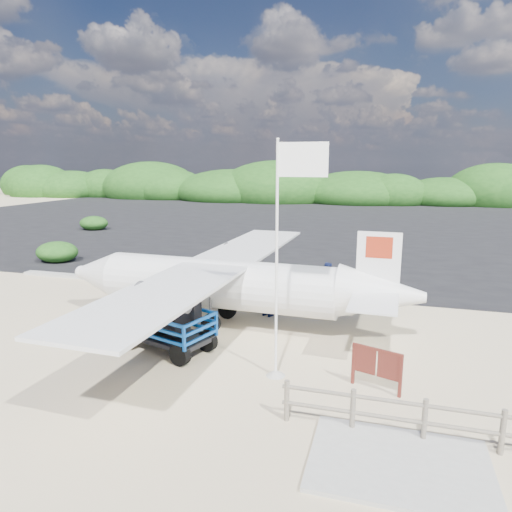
{
  "coord_description": "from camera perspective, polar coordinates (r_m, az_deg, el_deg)",
  "views": [
    {
      "loc": [
        5.02,
        -14.44,
        5.9
      ],
      "look_at": [
        -0.27,
        3.67,
        2.01
      ],
      "focal_mm": 32.0,
      "sensor_mm": 36.0,
      "label": 1
    }
  ],
  "objects": [
    {
      "name": "vegetation_band",
      "position": [
        69.87,
        12.17,
        6.56
      ],
      "size": [
        124.0,
        8.0,
        4.4
      ],
      "primitive_type": null,
      "color": "#B2B2B2",
      "rests_on": "ground"
    },
    {
      "name": "walkway_pad",
      "position": [
        10.31,
        17.46,
        -23.84
      ],
      "size": [
        3.5,
        2.5,
        0.1
      ],
      "primitive_type": null,
      "color": "#B2B2B2",
      "rests_on": "ground"
    },
    {
      "name": "crew_a",
      "position": [
        20.76,
        -6.72,
        -2.46
      ],
      "size": [
        0.68,
        0.5,
        1.73
      ],
      "primitive_type": "imported",
      "rotation": [
        0.0,
        0.0,
        3.0
      ],
      "color": "#121B45",
      "rests_on": "ground"
    },
    {
      "name": "flagpole",
      "position": [
        13.3,
        2.46,
        -14.7
      ],
      "size": [
        1.31,
        0.56,
        6.5
      ],
      "primitive_type": null,
      "rotation": [
        0.0,
        0.0,
        -0.01
      ],
      "color": "white",
      "rests_on": "ground"
    },
    {
      "name": "asphalt_apron",
      "position": [
        45.11,
        9.76,
        3.98
      ],
      "size": [
        90.0,
        50.0,
        0.04
      ],
      "primitive_type": null,
      "color": "#B2B2B2",
      "rests_on": "ground"
    },
    {
      "name": "lagoon",
      "position": [
        22.03,
        -24.18,
        -4.93
      ],
      "size": [
        9.0,
        7.0,
        0.4
      ],
      "primitive_type": null,
      "color": "#B2B2B2",
      "rests_on": "ground"
    },
    {
      "name": "crew_b",
      "position": [
        20.07,
        8.82,
        -3.1
      ],
      "size": [
        0.9,
        0.75,
        1.67
      ],
      "primitive_type": "imported",
      "rotation": [
        0.0,
        0.0,
        2.99
      ],
      "color": "#121B45",
      "rests_on": "ground"
    },
    {
      "name": "crew_c",
      "position": [
        17.71,
        1.46,
        -4.63
      ],
      "size": [
        1.19,
        0.85,
        1.87
      ],
      "primitive_type": "imported",
      "rotation": [
        0.0,
        0.0,
        2.74
      ],
      "color": "#121B45",
      "rests_on": "ground"
    },
    {
      "name": "fence",
      "position": [
        11.18,
        20.12,
        -20.98
      ],
      "size": [
        6.4,
        2.0,
        1.1
      ],
      "primitive_type": null,
      "color": "#B2B2B2",
      "rests_on": "ground"
    },
    {
      "name": "signboard",
      "position": [
        12.93,
        14.66,
        -15.89
      ],
      "size": [
        1.42,
        0.61,
        1.2
      ],
      "primitive_type": null,
      "rotation": [
        0.0,
        0.0,
        -0.34
      ],
      "color": "maroon",
      "rests_on": "ground"
    },
    {
      "name": "baggage_cart",
      "position": [
        15.21,
        -10.98,
        -11.4
      ],
      "size": [
        3.58,
        2.69,
        1.59
      ],
      "primitive_type": null,
      "rotation": [
        0.0,
        0.0,
        -0.31
      ],
      "color": "#0B4BAF",
      "rests_on": "ground"
    },
    {
      "name": "ground",
      "position": [
        16.39,
        -2.73,
        -9.46
      ],
      "size": [
        160.0,
        160.0,
        0.0
      ],
      "primitive_type": "plane",
      "color": "beige"
    }
  ]
}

